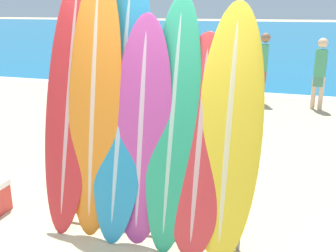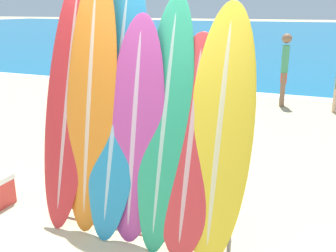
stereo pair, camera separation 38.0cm
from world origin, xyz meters
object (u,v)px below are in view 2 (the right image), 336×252
at_px(surfboard_rack, 137,189).
at_px(person_mid_beach, 148,66).
at_px(surfboard_slot_2, 117,106).
at_px(person_far_left, 285,67).
at_px(surfboard_slot_0, 69,101).
at_px(surfboard_slot_4, 165,124).
at_px(surfboard_slot_5, 191,146).
at_px(surfboard_slot_3, 135,131).
at_px(surfboard_slot_6, 219,135).
at_px(surfboard_slot_1, 91,104).

relative_size(surfboard_rack, person_mid_beach, 1.11).
bearing_deg(surfboard_slot_2, person_far_left, 81.47).
bearing_deg(surfboard_rack, surfboard_slot_0, 174.30).
relative_size(surfboard_slot_4, person_mid_beach, 1.36).
bearing_deg(person_far_left, surfboard_slot_5, 171.32).
height_order(surfboard_slot_3, person_far_left, surfboard_slot_3).
height_order(surfboard_rack, surfboard_slot_5, surfboard_slot_5).
bearing_deg(surfboard_slot_6, surfboard_slot_2, 177.51).
xyz_separation_m(surfboard_rack, surfboard_slot_1, (-0.52, 0.04, 0.82)).
bearing_deg(person_mid_beach, surfboard_slot_1, -58.83).
bearing_deg(surfboard_slot_1, person_far_left, 79.05).
height_order(surfboard_rack, surfboard_slot_2, surfboard_slot_2).
height_order(surfboard_slot_2, person_mid_beach, surfboard_slot_2).
bearing_deg(surfboard_slot_0, surfboard_slot_1, -7.12).
height_order(surfboard_slot_1, surfboard_slot_6, surfboard_slot_1).
xyz_separation_m(surfboard_rack, surfboard_slot_4, (0.28, 0.05, 0.70)).
height_order(surfboard_slot_1, surfboard_slot_4, surfboard_slot_1).
xyz_separation_m(surfboard_slot_0, surfboard_slot_4, (1.10, -0.03, -0.12)).
relative_size(surfboard_slot_2, person_mid_beach, 1.49).
bearing_deg(surfboard_slot_3, surfboard_slot_5, 0.00).
bearing_deg(surfboard_slot_3, person_mid_beach, 114.03).
relative_size(surfboard_rack, surfboard_slot_5, 0.96).
height_order(surfboard_rack, surfboard_slot_4, surfboard_slot_4).
relative_size(surfboard_slot_2, surfboard_slot_6, 1.13).
distance_m(surfboard_slot_4, person_far_left, 6.18).
relative_size(surfboard_slot_4, surfboard_slot_5, 1.17).
bearing_deg(person_far_left, surfboard_slot_1, 161.48).
bearing_deg(surfboard_slot_6, person_mid_beach, 121.78).
bearing_deg(surfboard_slot_1, surfboard_slot_2, 8.30).
relative_size(surfboard_rack, person_far_left, 1.16).
height_order(surfboard_slot_2, surfboard_slot_5, surfboard_slot_2).
bearing_deg(surfboard_rack, surfboard_slot_3, 150.14).
relative_size(surfboard_rack, surfboard_slot_2, 0.74).
xyz_separation_m(surfboard_slot_3, person_mid_beach, (-2.16, 4.85, -0.14)).
distance_m(surfboard_slot_1, person_mid_beach, 5.10).
xyz_separation_m(surfboard_slot_5, surfboard_slot_6, (0.26, 0.03, 0.13)).
height_order(surfboard_slot_5, person_far_left, surfboard_slot_5).
bearing_deg(surfboard_slot_4, surfboard_slot_2, 175.98).
distance_m(surfboard_slot_1, person_far_left, 6.30).
bearing_deg(surfboard_slot_0, person_mid_beach, 105.91).
xyz_separation_m(surfboard_slot_6, person_mid_beach, (-2.98, 4.82, -0.20)).
xyz_separation_m(surfboard_slot_1, surfboard_slot_2, (0.27, 0.04, -0.01)).
bearing_deg(surfboard_slot_0, person_far_left, 76.38).
bearing_deg(person_far_left, surfboard_slot_4, 168.82).
bearing_deg(surfboard_slot_0, surfboard_slot_3, -5.20).
distance_m(surfboard_slot_2, surfboard_slot_4, 0.54).
bearing_deg(person_mid_beach, surfboard_slot_0, -61.88).
relative_size(surfboard_slot_6, person_mid_beach, 1.32).
distance_m(surfboard_slot_2, person_mid_beach, 5.16).
bearing_deg(surfboard_slot_4, surfboard_slot_6, -0.95).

